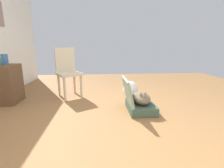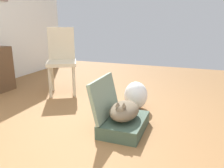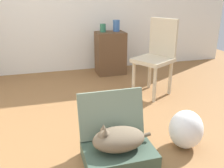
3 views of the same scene
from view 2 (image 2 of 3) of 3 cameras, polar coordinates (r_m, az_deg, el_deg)
The scene contains 6 objects.
ground_plane at distance 2.32m, azimuth -10.02°, elevation -12.26°, with size 7.68×7.68×0.00m, color olive.
suitcase_base at distance 2.33m, azimuth 3.08°, elevation -10.13°, with size 0.56×0.40×0.13m, color #384C3D.
suitcase_lid at distance 2.30m, azimuth -1.93°, elevation -3.35°, with size 0.56×0.40×0.04m, color gray.
cat at distance 2.26m, azimuth 3.07°, elevation -6.71°, with size 0.50×0.28×0.22m.
plastic_bag_white at distance 2.87m, azimuth 6.02°, elevation -2.87°, with size 0.30×0.29×0.35m, color white.
chair at distance 3.54m, azimuth -12.57°, elevation 6.37°, with size 0.60×0.59×0.99m.
Camera 2 is at (-1.76, -1.08, 1.07)m, focal length 36.26 mm.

